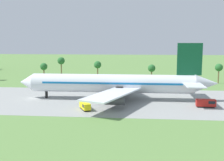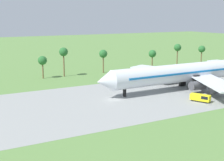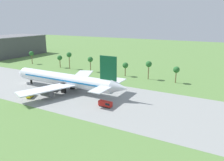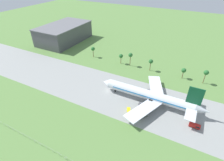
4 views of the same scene
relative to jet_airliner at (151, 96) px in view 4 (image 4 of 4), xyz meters
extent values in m
plane|color=#5B8442|center=(-29.95, -1.52, -5.55)|extent=(600.00, 600.00, 0.00)
cube|color=gray|center=(-29.95, -1.52, -5.54)|extent=(320.00, 44.00, 0.02)
cylinder|color=silver|center=(-1.74, 0.00, 0.06)|extent=(55.65, 6.30, 6.30)
cone|color=silver|center=(-32.09, 0.00, 0.06)|extent=(5.04, 6.18, 6.18)
cone|color=silver|center=(30.02, 0.00, 0.53)|extent=(7.88, 5.99, 5.99)
cube|color=#146BB7|center=(-1.74, 0.00, 0.53)|extent=(47.30, 6.43, 0.63)
cube|color=#0F4C2D|center=(24.19, 0.00, 8.57)|extent=(8.19, 0.50, 10.71)
cube|color=silver|center=(24.51, 0.00, 1.00)|extent=(5.67, 25.21, 0.30)
cube|color=silver|center=(-0.23, -12.96, -1.04)|extent=(17.31, 27.10, 0.44)
cube|color=silver|center=(-0.23, 12.96, -1.04)|extent=(17.31, 27.10, 0.44)
cylinder|color=#4C4C51|center=(-2.03, -7.56, -2.86)|extent=(5.67, 2.84, 2.84)
cylinder|color=#4C4C51|center=(0.52, -13.86, -2.86)|extent=(5.67, 2.84, 2.84)
cylinder|color=#4C4C51|center=(-2.03, 7.56, -2.86)|extent=(5.67, 2.84, 2.84)
cylinder|color=#4C4C51|center=(0.52, 13.86, -2.86)|extent=(5.67, 2.84, 2.84)
cube|color=black|center=(-25.12, 0.00, -3.06)|extent=(0.70, 0.90, 4.97)
cube|color=black|center=(1.04, -3.47, -3.06)|extent=(2.40, 1.20, 4.97)
cube|color=black|center=(1.04, 3.47, -3.06)|extent=(2.40, 1.20, 4.97)
cube|color=black|center=(-8.32, -15.45, -5.35)|extent=(3.78, 5.20, 0.40)
cube|color=yellow|center=(-8.32, -15.45, -4.25)|extent=(4.35, 6.06, 1.79)
cube|color=black|center=(-7.62, -16.87, -3.98)|extent=(2.72, 2.71, 0.90)
cube|color=black|center=(27.92, -9.11, -5.35)|extent=(4.99, 1.96, 0.40)
cube|color=#B21E19|center=(27.92, -9.11, -4.10)|extent=(5.87, 2.19, 2.09)
cube|color=black|center=(29.51, -9.16, -3.78)|extent=(2.10, 2.11, 0.90)
cylinder|color=gray|center=(-65.95, -56.52, -4.50)|extent=(0.10, 0.10, 2.10)
cylinder|color=gray|center=(-61.95, -56.52, -4.50)|extent=(0.10, 0.10, 2.10)
cylinder|color=gray|center=(-57.95, -56.52, -4.50)|extent=(0.10, 0.10, 2.10)
cylinder|color=gray|center=(-53.95, -56.52, -4.50)|extent=(0.10, 0.10, 2.10)
cylinder|color=gray|center=(-49.95, -56.52, -4.50)|extent=(0.10, 0.10, 2.10)
cylinder|color=gray|center=(-45.95, -56.52, -4.50)|extent=(0.10, 0.10, 2.10)
cylinder|color=gray|center=(-41.95, -56.52, -4.50)|extent=(0.10, 0.10, 2.10)
cylinder|color=gray|center=(-37.95, -56.52, -4.50)|extent=(0.10, 0.10, 2.10)
cylinder|color=gray|center=(-33.95, -56.52, -4.50)|extent=(0.10, 0.10, 2.10)
cylinder|color=gray|center=(-29.95, -56.52, -4.50)|extent=(0.10, 0.10, 2.10)
cylinder|color=gray|center=(-25.95, -56.52, -4.50)|extent=(0.10, 0.10, 2.10)
cylinder|color=gray|center=(-21.95, -56.52, -4.50)|extent=(0.10, 0.10, 2.10)
cylinder|color=gray|center=(-29.95, -56.52, -3.49)|extent=(80.00, 0.06, 0.06)
cylinder|color=gray|center=(-22.34, -56.82, -4.75)|extent=(0.08, 0.08, 1.60)
cube|color=white|center=(-22.34, -56.84, -4.15)|extent=(0.44, 0.03, 0.56)
cube|color=#47474C|center=(-121.14, 60.78, 3.53)|extent=(36.00, 60.00, 18.14)
cube|color=slate|center=(-121.14, 60.78, 13.00)|extent=(36.72, 61.20, 0.80)
cylinder|color=brown|center=(-39.65, 40.22, -2.18)|extent=(0.56, 0.56, 6.73)
sphere|color=#28662D|center=(-39.65, 40.22, 1.78)|extent=(3.60, 3.60, 3.60)
cylinder|color=brown|center=(-12.55, 40.22, -1.62)|extent=(0.56, 0.56, 7.86)
sphere|color=#28662D|center=(-12.55, 40.22, 2.91)|extent=(3.60, 3.60, 3.60)
cylinder|color=brown|center=(13.69, 40.22, -2.34)|extent=(0.56, 0.56, 6.41)
sphere|color=#28662D|center=(13.69, 40.22, 1.46)|extent=(3.60, 3.60, 3.60)
cylinder|color=brown|center=(28.89, 40.22, -1.23)|extent=(0.56, 0.56, 8.63)
sphere|color=#28662D|center=(28.89, 40.22, 3.68)|extent=(3.60, 3.60, 3.60)
cylinder|color=brown|center=(-30.74, 40.22, -0.70)|extent=(0.56, 0.56, 9.69)
sphere|color=#28662D|center=(-30.74, 40.22, 4.74)|extent=(3.60, 3.60, 3.60)
cylinder|color=brown|center=(-68.96, 40.22, -1.65)|extent=(0.56, 0.56, 7.80)
sphere|color=#28662D|center=(-68.96, 40.22, 2.85)|extent=(3.60, 3.60, 3.60)
camera|label=1|loc=(7.11, -95.22, 14.93)|focal=45.00mm
camera|label=2|loc=(-72.94, -81.58, 19.47)|focal=50.00mm
camera|label=3|loc=(70.13, -80.99, 29.22)|focal=35.00mm
camera|label=4|loc=(18.21, -88.33, 69.07)|focal=28.00mm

